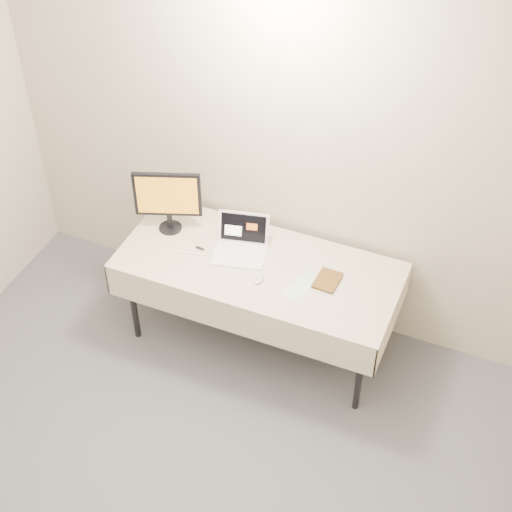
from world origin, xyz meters
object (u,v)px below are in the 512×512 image
at_px(laptop, 241,244).
at_px(monitor, 168,197).
at_px(book, 317,267).
at_px(table, 259,272).

height_order(laptop, monitor, monitor).
distance_m(monitor, book, 1.11).
height_order(table, book, book).
relative_size(monitor, book, 2.33).
relative_size(table, monitor, 3.99).
bearing_deg(book, monitor, 179.01).
bearing_deg(table, book, 4.21).
xyz_separation_m(laptop, monitor, (-0.54, 0.02, 0.22)).
relative_size(laptop, monitor, 0.87).
relative_size(table, laptop, 4.60).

